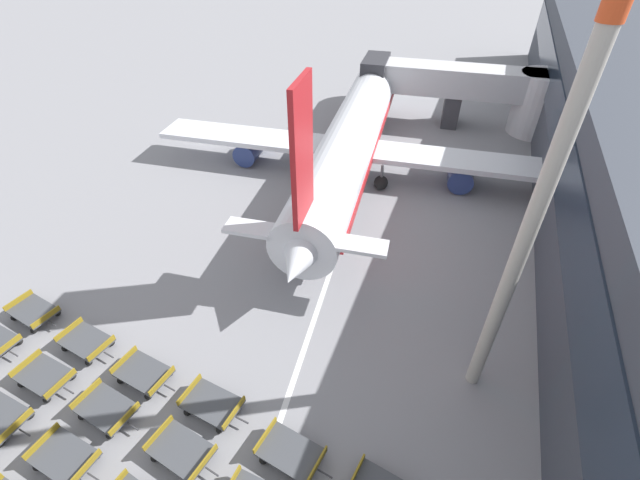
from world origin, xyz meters
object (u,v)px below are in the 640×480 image
Objects in this scene: baggage_dolly_row_mid_b_col_c at (107,409)px; baggage_dolly_row_far_col_b at (87,342)px; baggage_dolly_row_mid_b_col_b at (45,376)px; baggage_dolly_row_far_col_e at (291,453)px; baggage_dolly_row_far_col_c at (144,373)px; apron_light_mast at (552,171)px; airplane at (353,136)px; baggage_dolly_row_mid_a_col_c at (65,458)px; baggage_dolly_row_far_col_d at (212,404)px; baggage_dolly_row_far_col_a at (34,312)px; baggage_dolly_row_mid_b_col_d at (182,451)px.

baggage_dolly_row_mid_b_col_c is 4.62m from baggage_dolly_row_far_col_b.
baggage_dolly_row_mid_b_col_b is 12.92m from baggage_dolly_row_far_col_e.
baggage_dolly_row_far_col_c is 0.16× the size of apron_light_mast.
baggage_dolly_row_mid_b_col_c is 1.00× the size of baggage_dolly_row_far_col_e.
airplane is 10.92× the size of baggage_dolly_row_mid_a_col_c.
baggage_dolly_row_mid_a_col_c and baggage_dolly_row_far_col_b have the same top height.
baggage_dolly_row_far_col_d is (4.45, 1.91, 0.00)m from baggage_dolly_row_mid_b_col_c.
baggage_dolly_row_far_col_b is at bearing 81.49° from baggage_dolly_row_mid_b_col_b.
airplane is 10.92× the size of baggage_dolly_row_mid_b_col_b.
baggage_dolly_row_far_col_b is 23.24m from apron_light_mast.
apron_light_mast is at bearing 27.91° from baggage_dolly_row_far_col_d.
baggage_dolly_row_far_col_c and baggage_dolly_row_far_col_d have the same top height.
baggage_dolly_row_mid_b_col_b is (-7.86, -26.01, -2.63)m from airplane.
baggage_dolly_row_far_col_a is 1.00× the size of baggage_dolly_row_far_col_e.
apron_light_mast is (11.42, 8.34, 11.43)m from baggage_dolly_row_mid_b_col_d.
apron_light_mast is (11.34, 6.01, 11.43)m from baggage_dolly_row_far_col_d.
baggage_dolly_row_mid_b_col_b is 8.51m from baggage_dolly_row_mid_b_col_d.
baggage_dolly_row_far_col_b is at bearing -7.98° from baggage_dolly_row_far_col_a.
baggage_dolly_row_far_col_e is at bearing -7.38° from baggage_dolly_row_far_col_a.
baggage_dolly_row_far_col_c is 1.00× the size of baggage_dolly_row_far_col_d.
baggage_dolly_row_far_col_d is at bearing 23.26° from baggage_dolly_row_mid_b_col_c.
baggage_dolly_row_far_col_b is 1.00× the size of baggage_dolly_row_far_col_d.
baggage_dolly_row_far_col_b and baggage_dolly_row_far_col_e have the same top height.
baggage_dolly_row_mid_a_col_c is 0.16× the size of apron_light_mast.
airplane reaches higher than baggage_dolly_row_far_col_a.
baggage_dolly_row_far_col_c is 8.48m from baggage_dolly_row_far_col_e.
airplane is 10.85× the size of baggage_dolly_row_far_col_e.
baggage_dolly_row_far_col_e is (5.03, -25.21, -2.63)m from airplane.
baggage_dolly_row_far_col_d is (0.69, -24.41, -2.63)m from airplane.
baggage_dolly_row_mid_a_col_c and baggage_dolly_row_far_col_d have the same top height.
baggage_dolly_row_far_col_a is at bearing -169.13° from apron_light_mast.
baggage_dolly_row_mid_a_col_c is (-3.85, -28.72, -2.63)m from airplane.
baggage_dolly_row_mid_b_col_b is at bearing -157.53° from baggage_dolly_row_far_col_c.
baggage_dolly_row_far_col_d is at bearing 10.55° from baggage_dolly_row_mid_b_col_b.
baggage_dolly_row_mid_a_col_c and baggage_dolly_row_mid_b_col_d have the same top height.
baggage_dolly_row_far_col_d is 0.16× the size of apron_light_mast.
baggage_dolly_row_far_col_a is 0.16× the size of apron_light_mast.
baggage_dolly_row_mid_b_col_b is at bearing -36.47° from baggage_dolly_row_far_col_a.
baggage_dolly_row_mid_a_col_c and baggage_dolly_row_mid_b_col_c have the same top height.
apron_light_mast is at bearing 26.63° from baggage_dolly_row_mid_b_col_c.
baggage_dolly_row_far_col_b is at bearing 174.51° from baggage_dolly_row_far_col_d.
baggage_dolly_row_far_col_a is 8.62m from baggage_dolly_row_far_col_c.
baggage_dolly_row_mid_b_col_c is 1.00× the size of baggage_dolly_row_far_col_d.
apron_light_mast is (19.54, 5.22, 11.43)m from baggage_dolly_row_far_col_b.
baggage_dolly_row_far_col_b is 1.00× the size of baggage_dolly_row_far_col_e.
apron_light_mast reaches higher than baggage_dolly_row_far_col_d.
baggage_dolly_row_far_col_d is (4.54, 4.30, 0.00)m from baggage_dolly_row_mid_a_col_c.
airplane is at bearing 73.18° from baggage_dolly_row_mid_b_col_b.
baggage_dolly_row_mid_b_col_c is (4.10, -0.32, 0.00)m from baggage_dolly_row_mid_b_col_b.
airplane is 24.53m from baggage_dolly_row_far_col_c.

